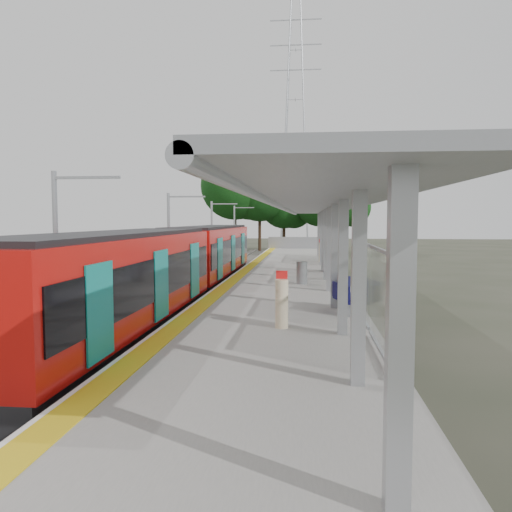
{
  "coord_description": "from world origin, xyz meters",
  "views": [
    {
      "loc": [
        1.09,
        -6.98,
        3.98
      ],
      "look_at": [
        -1.3,
        15.97,
        2.3
      ],
      "focal_mm": 35.0,
      "sensor_mm": 36.0,
      "label": 1
    }
  ],
  "objects_px": {
    "bench_mid": "(348,294)",
    "info_pillar_near": "(282,303)",
    "litter_bin": "(302,273)",
    "info_pillar_far": "(321,252)",
    "bench_far": "(334,262)",
    "bench_near": "(344,298)",
    "train": "(178,264)"
  },
  "relations": [
    {
      "from": "info_pillar_far",
      "to": "bench_near",
      "type": "bearing_deg",
      "value": -74.18
    },
    {
      "from": "bench_mid",
      "to": "train",
      "type": "bearing_deg",
      "value": 163.06
    },
    {
      "from": "info_pillar_near",
      "to": "info_pillar_far",
      "type": "relative_size",
      "value": 0.98
    },
    {
      "from": "bench_near",
      "to": "litter_bin",
      "type": "distance_m",
      "value": 7.34
    },
    {
      "from": "bench_near",
      "to": "bench_mid",
      "type": "relative_size",
      "value": 0.88
    },
    {
      "from": "train",
      "to": "bench_far",
      "type": "relative_size",
      "value": 15.59
    },
    {
      "from": "train",
      "to": "litter_bin",
      "type": "xyz_separation_m",
      "value": [
        5.33,
        2.1,
        -0.54
      ]
    },
    {
      "from": "train",
      "to": "bench_mid",
      "type": "relative_size",
      "value": 16.99
    },
    {
      "from": "train",
      "to": "litter_bin",
      "type": "bearing_deg",
      "value": 21.51
    },
    {
      "from": "info_pillar_far",
      "to": "info_pillar_near",
      "type": "bearing_deg",
      "value": -79.12
    },
    {
      "from": "bench_near",
      "to": "litter_bin",
      "type": "height_order",
      "value": "litter_bin"
    },
    {
      "from": "bench_near",
      "to": "litter_bin",
      "type": "relative_size",
      "value": 1.38
    },
    {
      "from": "bench_mid",
      "to": "bench_far",
      "type": "distance_m",
      "value": 12.13
    },
    {
      "from": "info_pillar_near",
      "to": "bench_near",
      "type": "bearing_deg",
      "value": 60.59
    },
    {
      "from": "info_pillar_near",
      "to": "info_pillar_far",
      "type": "xyz_separation_m",
      "value": [
        1.67,
        21.87,
        0.01
      ]
    },
    {
      "from": "info_pillar_near",
      "to": "bench_far",
      "type": "bearing_deg",
      "value": 89.93
    },
    {
      "from": "train",
      "to": "bench_mid",
      "type": "bearing_deg",
      "value": -34.24
    },
    {
      "from": "litter_bin",
      "to": "info_pillar_near",
      "type": "bearing_deg",
      "value": -92.62
    },
    {
      "from": "litter_bin",
      "to": "info_pillar_far",
      "type": "bearing_deg",
      "value": 84.28
    },
    {
      "from": "litter_bin",
      "to": "bench_mid",
      "type": "bearing_deg",
      "value": -76.98
    },
    {
      "from": "bench_near",
      "to": "litter_bin",
      "type": "bearing_deg",
      "value": 83.11
    },
    {
      "from": "bench_mid",
      "to": "info_pillar_near",
      "type": "height_order",
      "value": "info_pillar_near"
    },
    {
      "from": "bench_near",
      "to": "bench_far",
      "type": "relative_size",
      "value": 0.81
    },
    {
      "from": "bench_far",
      "to": "info_pillar_near",
      "type": "bearing_deg",
      "value": -121.04
    },
    {
      "from": "bench_mid",
      "to": "info_pillar_near",
      "type": "bearing_deg",
      "value": -108.28
    },
    {
      "from": "bench_far",
      "to": "bench_mid",
      "type": "bearing_deg",
      "value": -113.56
    },
    {
      "from": "bench_mid",
      "to": "bench_near",
      "type": "bearing_deg",
      "value": -92.74
    },
    {
      "from": "info_pillar_near",
      "to": "info_pillar_far",
      "type": "height_order",
      "value": "info_pillar_far"
    },
    {
      "from": "litter_bin",
      "to": "train",
      "type": "bearing_deg",
      "value": -158.49
    },
    {
      "from": "bench_near",
      "to": "bench_mid",
      "type": "distance_m",
      "value": 0.43
    },
    {
      "from": "bench_far",
      "to": "info_pillar_near",
      "type": "distance_m",
      "value": 15.1
    },
    {
      "from": "bench_mid",
      "to": "info_pillar_far",
      "type": "height_order",
      "value": "info_pillar_far"
    }
  ]
}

